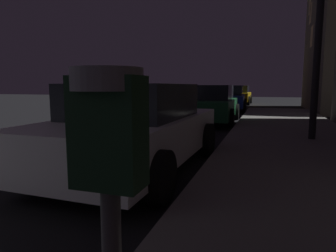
# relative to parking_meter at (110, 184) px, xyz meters

# --- Properties ---
(parking_meter) EXTENTS (0.19, 0.19, 1.29)m
(parking_meter) POSITION_rel_parking_meter_xyz_m (0.00, 0.00, 0.00)
(parking_meter) COLOR #59595B
(parking_meter) RESTS_ON sidewalk
(car_white) EXTENTS (2.16, 4.25, 1.43)m
(car_white) POSITION_rel_parking_meter_xyz_m (-1.66, 3.80, -0.43)
(car_white) COLOR silver
(car_white) RESTS_ON ground
(car_green) EXTENTS (2.18, 4.30, 1.43)m
(car_green) POSITION_rel_parking_meter_xyz_m (-1.66, 10.59, -0.42)
(car_green) COLOR #19592D
(car_green) RESTS_ON ground
(car_blue) EXTENTS (2.22, 4.16, 1.43)m
(car_blue) POSITION_rel_parking_meter_xyz_m (-1.66, 16.33, -0.43)
(car_blue) COLOR navy
(car_blue) RESTS_ON ground
(car_yellow_cab) EXTENTS (2.01, 4.25, 1.43)m
(car_yellow_cab) POSITION_rel_parking_meter_xyz_m (-1.66, 22.99, -0.43)
(car_yellow_cab) COLOR gold
(car_yellow_cab) RESTS_ON ground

